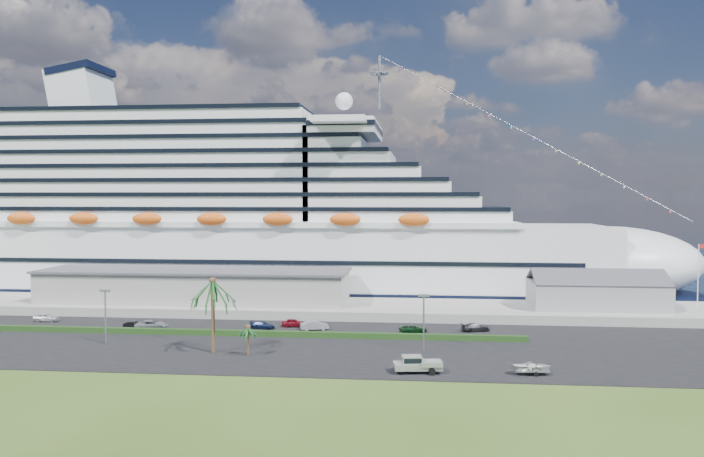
# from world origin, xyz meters

# --- Properties ---
(ground) EXTENTS (420.00, 420.00, 0.00)m
(ground) POSITION_xyz_m (0.00, 0.00, 0.00)
(ground) COLOR #38521B
(ground) RESTS_ON ground
(asphalt_lot) EXTENTS (140.00, 38.00, 0.12)m
(asphalt_lot) POSITION_xyz_m (0.00, 11.00, 0.06)
(asphalt_lot) COLOR black
(asphalt_lot) RESTS_ON ground
(wharf) EXTENTS (240.00, 20.00, 1.80)m
(wharf) POSITION_xyz_m (0.00, 40.00, 0.90)
(wharf) COLOR gray
(wharf) RESTS_ON ground
(water) EXTENTS (420.00, 160.00, 0.02)m
(water) POSITION_xyz_m (0.00, 130.00, 0.01)
(water) COLOR black
(water) RESTS_ON ground
(cruise_ship) EXTENTS (191.00, 38.00, 54.00)m
(cruise_ship) POSITION_xyz_m (-21.53, 64.00, 16.69)
(cruise_ship) COLOR silver
(cruise_ship) RESTS_ON ground
(terminal_building) EXTENTS (61.00, 15.00, 6.30)m
(terminal_building) POSITION_xyz_m (-25.00, 40.00, 5.01)
(terminal_building) COLOR gray
(terminal_building) RESTS_ON wharf
(port_shed) EXTENTS (24.00, 12.31, 7.37)m
(port_shed) POSITION_xyz_m (52.00, 40.00, 4.40)
(port_shed) COLOR gray
(port_shed) RESTS_ON wharf
(flagpole) EXTENTS (1.08, 0.16, 12.00)m
(flagpole) POSITION_xyz_m (70.04, 40.00, 8.27)
(flagpole) COLOR silver
(flagpole) RESTS_ON wharf
(hedge) EXTENTS (88.00, 1.10, 0.90)m
(hedge) POSITION_xyz_m (-8.00, 16.00, 0.57)
(hedge) COLOR black
(hedge) RESTS_ON asphalt_lot
(lamp_post_left) EXTENTS (1.60, 0.35, 8.27)m
(lamp_post_left) POSITION_xyz_m (-28.00, 8.00, 5.34)
(lamp_post_left) COLOR gray
(lamp_post_left) RESTS_ON asphalt_lot
(lamp_post_right) EXTENTS (1.60, 0.35, 8.27)m
(lamp_post_right) POSITION_xyz_m (20.00, 8.00, 5.34)
(lamp_post_right) COLOR gray
(lamp_post_right) RESTS_ON asphalt_lot
(palm_tall) EXTENTS (8.82, 8.82, 11.13)m
(palm_tall) POSITION_xyz_m (-10.00, 4.00, 9.20)
(palm_tall) COLOR #47301E
(palm_tall) RESTS_ON ground
(palm_short) EXTENTS (3.53, 3.53, 4.56)m
(palm_short) POSITION_xyz_m (-4.50, 2.50, 3.67)
(palm_short) COLOR #47301E
(palm_short) RESTS_ON ground
(parked_car_0) EXTENTS (4.51, 1.89, 1.52)m
(parked_car_0) POSITION_xyz_m (-47.15, 24.69, 0.88)
(parked_car_0) COLOR #B9B9BB
(parked_car_0) RESTS_ON asphalt_lot
(parked_car_1) EXTENTS (4.05, 2.05, 1.27)m
(parked_car_1) POSITION_xyz_m (-28.56, 19.81, 0.76)
(parked_car_1) COLOR black
(parked_car_1) RESTS_ON asphalt_lot
(parked_car_2) EXTENTS (5.89, 3.78, 1.51)m
(parked_car_2) POSITION_xyz_m (-25.65, 19.78, 0.88)
(parked_car_2) COLOR gray
(parked_car_2) RESTS_ON asphalt_lot
(parked_car_3) EXTENTS (4.51, 2.40, 1.25)m
(parked_car_3) POSITION_xyz_m (-7.14, 22.11, 0.74)
(parked_car_3) COLOR #121F42
(parked_car_3) RESTS_ON asphalt_lot
(parked_car_4) EXTENTS (4.27, 1.98, 1.42)m
(parked_car_4) POSITION_xyz_m (-2.16, 24.33, 0.83)
(parked_car_4) COLOR maroon
(parked_car_4) RESTS_ON asphalt_lot
(parked_car_5) EXTENTS (5.03, 3.03, 1.56)m
(parked_car_5) POSITION_xyz_m (1.84, 21.92, 0.90)
(parked_car_5) COLOR #96979C
(parked_car_5) RESTS_ON asphalt_lot
(parked_car_6) EXTENTS (5.00, 3.76, 1.26)m
(parked_car_6) POSITION_xyz_m (18.35, 21.34, 0.75)
(parked_car_6) COLOR black
(parked_car_6) RESTS_ON asphalt_lot
(parked_car_7) EXTENTS (5.11, 3.36, 1.37)m
(parked_car_7) POSITION_xyz_m (28.59, 23.54, 0.81)
(parked_car_7) COLOR black
(parked_car_7) RESTS_ON asphalt_lot
(pickup_truck) EXTENTS (6.38, 3.11, 2.15)m
(pickup_truck) POSITION_xyz_m (19.15, -4.40, 1.30)
(pickup_truck) COLOR black
(pickup_truck) RESTS_ON asphalt_lot
(boat_trailer) EXTENTS (5.47, 3.68, 1.55)m
(boat_trailer) POSITION_xyz_m (33.55, -3.85, 1.15)
(boat_trailer) COLOR gray
(boat_trailer) RESTS_ON asphalt_lot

